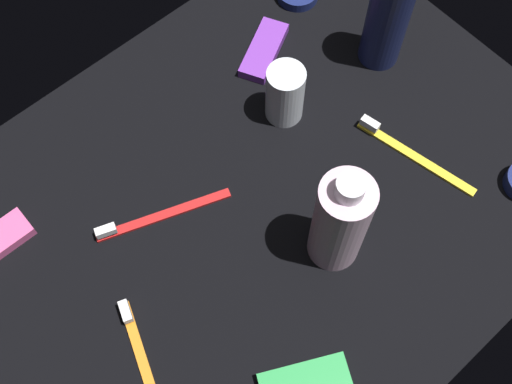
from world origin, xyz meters
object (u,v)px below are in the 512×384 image
Objects in this scene: bodywash_bottle at (340,222)px; snack_bar_green at (304,381)px; lotion_bottle at (388,18)px; snack_bar_purple at (264,50)px; deodorant_stick at (285,94)px; toothbrush_orange at (143,364)px; toothbrush_red at (155,217)px; toothbrush_yellow at (409,152)px.

bodywash_bottle is 1.77× the size of snack_bar_green.
snack_bar_purple is at bearing 137.73° from lotion_bottle.
toothbrush_orange is (-35.67, -14.72, -3.95)cm from deodorant_stick.
lotion_bottle is 1.07× the size of toothbrush_red.
deodorant_stick reaches higher than snack_bar_purple.
bodywash_bottle reaches higher than toothbrush_orange.
lotion_bottle reaches higher than snack_bar_green.
toothbrush_orange is 1.67× the size of snack_bar_purple.
snack_bar_green is (0.27, -27.61, 0.14)cm from toothbrush_red.
lotion_bottle is 30.91cm from bodywash_bottle.
toothbrush_red is 34.82cm from toothbrush_yellow.
snack_bar_green is at bearing -145.37° from bodywash_bottle.
bodywash_bottle is at bearing -51.22° from toothbrush_red.
lotion_bottle reaches higher than toothbrush_yellow.
lotion_bottle reaches higher than deodorant_stick.
toothbrush_yellow is at bearing -109.68° from snack_bar_purple.
toothbrush_yellow is at bearing 49.07° from snack_bar_green.
bodywash_bottle is 1.06× the size of toothbrush_red.
deodorant_stick is at bearing 117.06° from toothbrush_yellow.
lotion_bottle is 18.16cm from snack_bar_purple.
toothbrush_red is (-14.36, 17.88, -7.77)cm from bodywash_bottle.
toothbrush_yellow is (8.18, -16.01, -3.95)cm from deodorant_stick.
toothbrush_yellow is at bearing -25.59° from toothbrush_red.
bodywash_bottle is 18.95cm from toothbrush_yellow.
toothbrush_red is at bearing 154.41° from toothbrush_yellow.
snack_bar_green is (-14.09, -9.74, -7.63)cm from bodywash_bottle.
snack_bar_green is at bearing -153.67° from snack_bar_purple.
snack_bar_green is (-27.59, -37.94, 0.00)cm from snack_bar_purple.
toothbrush_orange is at bearing -166.22° from lotion_bottle.
toothbrush_yellow is 1.72× the size of snack_bar_green.
lotion_bottle is at bearing 33.42° from bodywash_bottle.
toothbrush_red is at bearing 178.79° from lotion_bottle.
deodorant_stick is 0.88× the size of snack_bar_green.
toothbrush_yellow is at bearing 9.45° from bodywash_bottle.
toothbrush_red is 1.00× the size of toothbrush_orange.
toothbrush_orange is (-12.44, -13.75, 0.00)cm from toothbrush_red.
lotion_bottle is 54.67cm from toothbrush_orange.
lotion_bottle is at bearing -69.91° from snack_bar_purple.
snack_bar_purple is at bearing 81.06° from snack_bar_green.
snack_bar_purple is (-12.30, 11.18, -7.30)cm from lotion_bottle.
toothbrush_red is 1.66× the size of snack_bar_green.
bodywash_bottle is 18.75cm from snack_bar_green.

